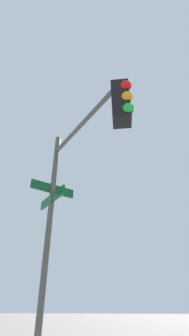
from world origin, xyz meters
name	(u,v)px	position (x,y,z in m)	size (l,w,h in m)	color
traffic_signal_near	(79,173)	(-6.31, -6.12, 3.63)	(2.43, 2.12, 5.17)	#474C47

